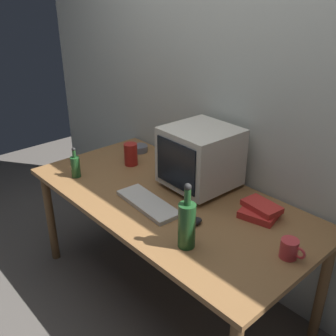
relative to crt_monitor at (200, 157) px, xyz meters
The scene contains 12 objects.
ground_plane 0.94m from the crt_monitor, 100.10° to the right, with size 6.00×6.00×0.00m, color #56514C.
back_wall 0.44m from the crt_monitor, 97.98° to the left, with size 4.00×0.08×2.50m, color beige.
desk 0.35m from the crt_monitor, 100.10° to the right, with size 1.76×0.87×0.72m.
crt_monitor is the anchor object (origin of this frame).
keyboard 0.41m from the crt_monitor, 95.72° to the right, with size 0.42×0.15×0.02m, color beige.
computer_mouse 0.45m from the crt_monitor, 50.56° to the right, with size 0.06×0.10×0.04m, color black.
bottle_tall 0.60m from the crt_monitor, 52.07° to the right, with size 0.08×0.08×0.33m.
bottle_short 0.79m from the crt_monitor, 142.05° to the right, with size 0.06×0.06×0.20m.
book_stack 0.47m from the crt_monitor, ahead, with size 0.22×0.20×0.07m.
mug 0.77m from the crt_monitor, 14.46° to the right, with size 0.12×0.08×0.09m.
cd_spindle 0.70m from the crt_monitor, behind, with size 0.12×0.12×0.04m, color #595B66.
metal_canister 0.55m from the crt_monitor, 168.04° to the right, with size 0.09×0.09×0.15m, color #A51E19.
Camera 1 is at (1.43, -1.30, 1.82)m, focal length 41.08 mm.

